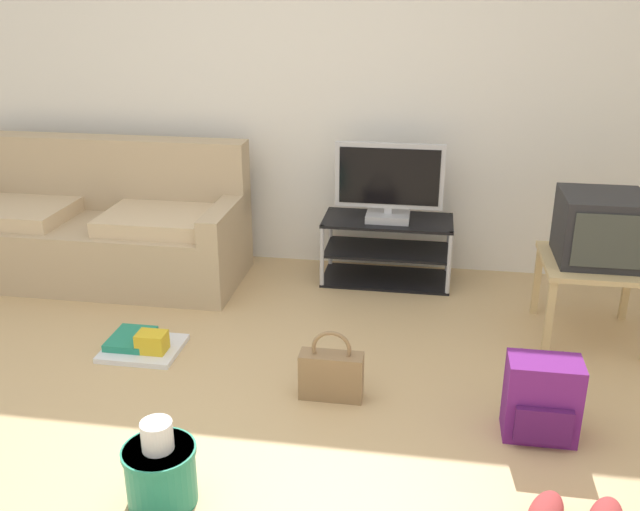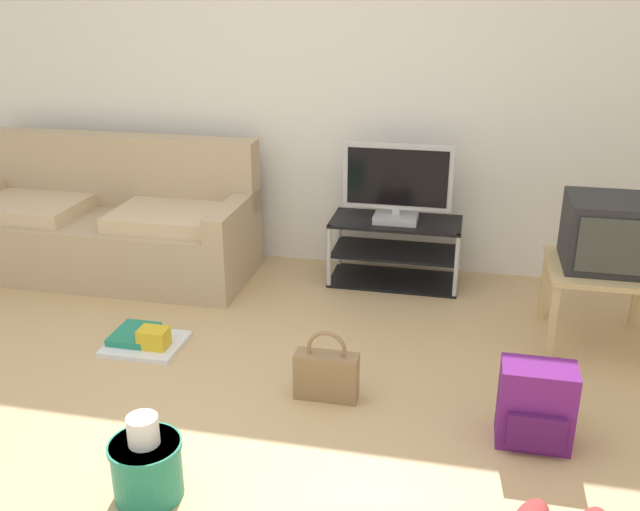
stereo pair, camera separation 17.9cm
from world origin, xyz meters
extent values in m
cube|color=tan|center=(0.00, 0.00, -0.01)|extent=(9.00, 9.80, 0.02)
cube|color=silver|center=(0.00, 2.45, 1.35)|extent=(9.00, 0.10, 2.70)
cube|color=tan|center=(-1.40, 1.84, 0.21)|extent=(2.04, 0.81, 0.42)
cube|color=tan|center=(-1.40, 2.15, 0.67)|extent=(2.04, 0.20, 0.51)
cube|color=tan|center=(-0.45, 1.84, 0.50)|extent=(0.14, 0.81, 0.16)
cube|color=#CBAF89|center=(-1.96, 1.78, 0.47)|extent=(0.82, 0.57, 0.10)
cube|color=#CBAF89|center=(-0.83, 1.78, 0.47)|extent=(0.82, 0.57, 0.10)
cube|color=black|center=(0.61, 2.11, 0.43)|extent=(0.87, 0.42, 0.02)
cube|color=black|center=(0.61, 2.11, 0.22)|extent=(0.83, 0.40, 0.02)
cube|color=black|center=(0.61, 2.11, 0.01)|extent=(0.87, 0.42, 0.02)
cylinder|color=#B7B7BC|center=(0.19, 1.92, 0.22)|extent=(0.03, 0.03, 0.44)
cylinder|color=#B7B7BC|center=(1.03, 1.92, 0.22)|extent=(0.03, 0.03, 0.44)
cylinder|color=#B7B7BC|center=(0.19, 2.31, 0.22)|extent=(0.03, 0.03, 0.44)
cylinder|color=#B7B7BC|center=(1.03, 2.31, 0.22)|extent=(0.03, 0.03, 0.44)
cube|color=#B2B2B7|center=(0.61, 2.09, 0.47)|extent=(0.29, 0.22, 0.05)
cube|color=#B2B2B7|center=(0.61, 2.09, 0.51)|extent=(0.05, 0.04, 0.04)
cube|color=#B2B2B7|center=(0.61, 2.09, 0.75)|extent=(0.71, 0.04, 0.43)
cube|color=black|center=(0.61, 2.07, 0.75)|extent=(0.65, 0.01, 0.37)
cube|color=tan|center=(1.82, 1.48, 0.45)|extent=(0.59, 0.59, 0.03)
cube|color=tan|center=(1.56, 1.21, 0.22)|extent=(0.04, 0.04, 0.44)
cube|color=tan|center=(1.56, 1.74, 0.22)|extent=(0.04, 0.04, 0.44)
cube|color=tan|center=(2.09, 1.74, 0.22)|extent=(0.04, 0.04, 0.44)
cube|color=#232326|center=(1.82, 1.50, 0.66)|extent=(0.45, 0.44, 0.38)
cube|color=#333833|center=(1.82, 1.27, 0.66)|extent=(0.37, 0.01, 0.30)
cube|color=#661E70|center=(1.42, 0.43, 0.19)|extent=(0.32, 0.20, 0.38)
cube|color=#4C1654|center=(1.42, 0.32, 0.12)|extent=(0.25, 0.04, 0.17)
cylinder|color=#4C1654|center=(1.33, 0.55, 0.21)|extent=(0.04, 0.04, 0.31)
cylinder|color=#4C1654|center=(1.51, 0.55, 0.21)|extent=(0.04, 0.04, 0.31)
cube|color=olive|center=(0.45, 0.59, 0.12)|extent=(0.31, 0.11, 0.24)
torus|color=olive|center=(0.45, 0.59, 0.27)|extent=(0.20, 0.02, 0.20)
cylinder|color=#238466|center=(-0.10, -0.27, 0.12)|extent=(0.28, 0.28, 0.25)
cylinder|color=#238466|center=(-0.10, -0.27, 0.24)|extent=(0.29, 0.29, 0.02)
cylinder|color=white|center=(-0.10, -0.27, 0.30)|extent=(0.12, 0.12, 0.14)
cube|color=silver|center=(-0.66, 0.88, 0.01)|extent=(0.42, 0.36, 0.03)
cube|color=gold|center=(-0.59, 0.84, 0.08)|extent=(0.16, 0.12, 0.11)
cube|color=#238466|center=(-0.75, 0.92, 0.05)|extent=(0.22, 0.28, 0.04)
camera|label=1|loc=(0.87, -2.38, 1.93)|focal=39.31mm
camera|label=2|loc=(1.05, -2.35, 1.93)|focal=39.31mm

